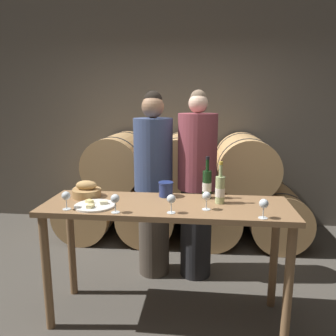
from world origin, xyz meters
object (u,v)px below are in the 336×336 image
Objects in this scene: wine_glass_far_right at (264,204)px; wine_glass_left at (115,199)px; person_left at (154,185)px; wine_glass_far_left at (66,197)px; wine_glass_right at (207,197)px; wine_bottle_red at (207,184)px; bread_basket at (87,191)px; cheese_plate at (95,205)px; blue_crock at (166,189)px; wine_bottle_white at (220,189)px; person_right at (197,185)px; wine_glass_center at (171,200)px; tasting_table at (166,222)px.

wine_glass_left is at bearing 179.71° from wine_glass_far_right.
wine_glass_far_left is (-0.49, -0.88, 0.13)m from person_left.
wine_bottle_red is at bearing 88.91° from wine_glass_right.
cheese_plate is at bearing -58.66° from bread_basket.
wine_glass_right is (0.32, -0.30, 0.03)m from blue_crock.
wine_bottle_red is 0.87m from cheese_plate.
person_right is at bearing 106.52° from wine_bottle_white.
cheese_plate is 2.23× the size of wine_glass_center.
cheese_plate reaches higher than tasting_table.
wine_glass_far_left is 0.99m from wine_glass_right.
tasting_table is 0.28m from blue_crock.
wine_glass_left is at bearing -168.24° from wine_glass_right.
cheese_plate is 2.23× the size of wine_glass_right.
wine_bottle_red is 2.53× the size of wine_glass_left.
wine_glass_center is (0.75, 0.00, 0.00)m from wine_glass_far_left.
person_left is 13.57× the size of wine_glass_far_left.
person_right reaches higher than wine_glass_far_left.
blue_crock is 0.81m from wine_glass_far_right.
wine_glass_far_right is (0.67, -0.24, 0.23)m from tasting_table.
wine_bottle_red is 2.78× the size of blue_crock.
wine_bottle_red is at bearing 33.31° from wine_glass_left.
wine_glass_far_left and wine_glass_center have the same top height.
wine_bottle_white is 0.43m from wine_glass_center.
wine_glass_far_right is at bearing -46.72° from person_left.
person_left is 0.41m from person_right.
person_left reaches higher than wine_bottle_red.
person_left reaches higher than wine_glass_left.
tasting_table is 0.76m from wine_glass_far_left.
wine_glass_far_left is at bearing -158.84° from wine_bottle_red.
blue_crock reaches higher than cheese_plate.
wine_glass_far_right is (0.37, -0.13, 0.00)m from wine_glass_right.
wine_glass_right is (0.98, 0.10, 0.00)m from wine_glass_far_left.
person_left is 13.57× the size of wine_glass_left.
wine_glass_right is (0.24, 0.10, 0.00)m from wine_glass_center.
person_right is 1.08m from cheese_plate.
wine_bottle_red reaches higher than tasting_table.
cheese_plate is 2.23× the size of wine_glass_far_left.
wine_glass_far_right is at bearing -19.61° from tasting_table.
wine_glass_far_left is at bearing -154.88° from cheese_plate.
wine_glass_far_right is (0.27, -0.30, -0.01)m from wine_bottle_white.
bread_basket reaches higher than wine_glass_far_right.
wine_glass_center reaches higher than cheese_plate.
person_left is at bearing 61.06° from wine_glass_far_left.
wine_glass_far_left is at bearing 178.54° from wine_glass_far_right.
cheese_plate is 0.21m from wine_glass_far_left.
wine_bottle_white reaches higher than blue_crock.
blue_crock is at bearing -70.33° from person_left.
person_right is 13.63× the size of wine_glass_right.
person_left is 0.73m from bread_basket.
person_left is 5.36× the size of wine_bottle_red.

